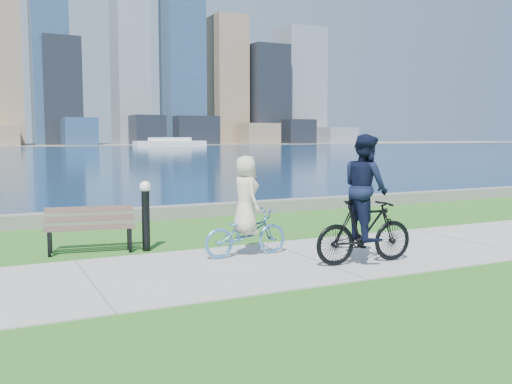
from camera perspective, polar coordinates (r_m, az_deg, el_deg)
ground at (r=10.81m, az=5.43°, el=-6.72°), size 320.00×320.00×0.00m
concrete_path at (r=10.81m, az=5.43°, el=-6.67°), size 80.00×3.50×0.02m
seawall at (r=16.31m, az=-5.98°, el=-1.88°), size 90.00×0.50×0.35m
bay_water at (r=81.22m, az=-22.10°, el=3.66°), size 320.00×131.00×0.01m
far_shore at (r=139.13m, az=-23.75°, el=4.31°), size 320.00×30.00×0.12m
city_skyline at (r=140.31m, az=-22.83°, el=13.79°), size 175.36×21.99×76.00m
ferry_far at (r=112.33m, az=-8.61°, el=4.87°), size 13.71×3.92×1.86m
park_bench at (r=11.81m, az=-16.28°, el=-3.16°), size 1.80×0.86×0.89m
bollard_lamp at (r=11.61m, az=-10.98°, el=-1.88°), size 0.23×0.23×1.41m
cyclist_woman at (r=10.85m, az=-1.04°, el=-2.72°), size 0.64×1.72×1.92m
cyclist_man at (r=10.36m, az=10.84°, el=-1.75°), size 0.79×1.96×2.32m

